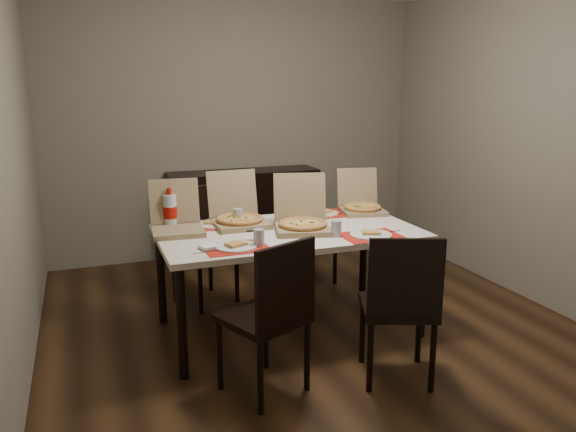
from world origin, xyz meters
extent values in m
cube|color=#3F2613|center=(0.00, 0.00, -0.01)|extent=(3.80, 4.00, 0.02)
cube|color=gray|center=(0.00, 2.01, 1.30)|extent=(3.80, 0.02, 2.60)
cube|color=gray|center=(-1.91, 0.00, 1.30)|extent=(0.02, 4.00, 2.60)
cube|color=gray|center=(1.91, 0.00, 1.30)|extent=(0.02, 4.00, 2.60)
cube|color=black|center=(0.00, 1.78, 0.45)|extent=(1.50, 0.40, 0.90)
cube|color=beige|center=(-0.19, 0.00, 0.73)|extent=(1.80, 1.00, 0.04)
cylinder|color=black|center=(-1.03, -0.44, 0.35)|extent=(0.06, 0.06, 0.71)
cylinder|color=black|center=(0.65, -0.44, 0.35)|extent=(0.06, 0.06, 0.71)
cylinder|color=black|center=(-1.03, 0.44, 0.35)|extent=(0.06, 0.06, 0.71)
cylinder|color=black|center=(0.65, 0.44, 0.35)|extent=(0.06, 0.06, 0.71)
cube|color=black|center=(-0.61, -0.73, 0.45)|extent=(0.55, 0.55, 0.04)
cube|color=black|center=(-0.53, -0.90, 0.70)|extent=(0.40, 0.20, 0.46)
cylinder|color=black|center=(-0.70, -0.96, 0.21)|extent=(0.04, 0.04, 0.43)
cylinder|color=black|center=(-0.37, -0.82, 0.21)|extent=(0.04, 0.04, 0.43)
cylinder|color=black|center=(-0.85, -0.63, 0.21)|extent=(0.04, 0.04, 0.43)
cylinder|color=black|center=(-0.52, -0.49, 0.21)|extent=(0.04, 0.04, 0.43)
cube|color=black|center=(0.19, -0.86, 0.45)|extent=(0.54, 0.54, 0.04)
cube|color=black|center=(0.13, -1.04, 0.70)|extent=(0.40, 0.18, 0.46)
cylinder|color=black|center=(-0.04, -0.96, 0.21)|extent=(0.04, 0.04, 0.43)
cylinder|color=black|center=(0.30, -1.09, 0.21)|extent=(0.04, 0.04, 0.43)
cylinder|color=black|center=(0.09, -0.63, 0.21)|extent=(0.04, 0.04, 0.43)
cylinder|color=black|center=(0.42, -0.75, 0.21)|extent=(0.04, 0.04, 0.43)
cube|color=black|center=(-0.63, 0.73, 0.45)|extent=(0.55, 0.55, 0.04)
cube|color=black|center=(-0.71, 0.91, 0.70)|extent=(0.40, 0.20, 0.46)
cylinder|color=black|center=(-0.54, 0.97, 0.21)|extent=(0.04, 0.04, 0.43)
cylinder|color=black|center=(-0.87, 0.82, 0.21)|extent=(0.04, 0.04, 0.43)
cylinder|color=black|center=(-0.40, 0.64, 0.21)|extent=(0.04, 0.04, 0.43)
cylinder|color=black|center=(-0.73, 0.49, 0.21)|extent=(0.04, 0.04, 0.43)
cube|color=black|center=(0.31, 0.86, 0.45)|extent=(0.52, 0.52, 0.04)
cube|color=black|center=(0.26, 1.04, 0.70)|extent=(0.41, 0.15, 0.46)
cylinder|color=black|center=(0.43, 1.08, 0.21)|extent=(0.04, 0.04, 0.43)
cylinder|color=black|center=(0.09, 0.98, 0.21)|extent=(0.04, 0.04, 0.43)
cylinder|color=black|center=(0.53, 0.74, 0.21)|extent=(0.04, 0.04, 0.43)
cylinder|color=black|center=(0.19, 0.64, 0.21)|extent=(0.04, 0.04, 0.43)
cube|color=red|center=(-0.65, -0.30, 0.75)|extent=(0.40, 0.30, 0.00)
cylinder|color=white|center=(-0.65, -0.30, 0.76)|extent=(0.26, 0.26, 0.01)
cube|color=#DBCF6D|center=(-0.65, -0.30, 0.78)|extent=(0.14, 0.13, 0.02)
cylinder|color=#9C9FA6|center=(-0.50, -0.31, 0.81)|extent=(0.07, 0.07, 0.11)
cube|color=#B2B2B7|center=(-0.82, -0.33, 0.75)|extent=(0.20, 0.04, 0.00)
cube|color=white|center=(-0.81, -0.26, 0.76)|extent=(0.13, 0.13, 0.02)
cube|color=red|center=(0.28, -0.35, 0.75)|extent=(0.40, 0.30, 0.00)
cylinder|color=white|center=(0.28, -0.35, 0.76)|extent=(0.28, 0.28, 0.01)
cube|color=#DBCF6D|center=(0.28, -0.35, 0.78)|extent=(0.14, 0.13, 0.02)
cylinder|color=#9C9FA6|center=(0.06, -0.27, 0.81)|extent=(0.07, 0.07, 0.11)
cube|color=#B2B2B7|center=(0.44, -0.31, 0.75)|extent=(0.20, 0.04, 0.00)
cube|color=red|center=(-0.65, 0.30, 0.75)|extent=(0.40, 0.30, 0.00)
cylinder|color=white|center=(-0.65, 0.30, 0.76)|extent=(0.26, 0.26, 0.01)
cube|color=#DBCF6D|center=(-0.65, 0.30, 0.78)|extent=(0.15, 0.14, 0.02)
cylinder|color=#9C9FA6|center=(-0.47, 0.30, 0.81)|extent=(0.07, 0.07, 0.11)
cube|color=#B2B2B7|center=(-0.79, 0.35, 0.75)|extent=(0.20, 0.04, 0.00)
cube|color=white|center=(-0.81, 0.34, 0.76)|extent=(0.13, 0.13, 0.02)
cube|color=red|center=(0.24, 0.35, 0.75)|extent=(0.40, 0.30, 0.00)
cylinder|color=white|center=(0.24, 0.35, 0.76)|extent=(0.23, 0.23, 0.01)
cube|color=#DBCF6D|center=(0.24, 0.35, 0.78)|extent=(0.14, 0.12, 0.02)
cylinder|color=#9C9FA6|center=(0.10, 0.28, 0.81)|extent=(0.07, 0.07, 0.11)
cube|color=#B2B2B7|center=(0.45, 0.33, 0.75)|extent=(0.20, 0.04, 0.00)
cube|color=white|center=(-0.23, -0.10, 0.76)|extent=(0.16, 0.16, 0.02)
cube|color=#87704E|center=(-0.10, -0.07, 0.77)|extent=(0.46, 0.46, 0.04)
cube|color=#87704E|center=(-0.05, 0.12, 0.96)|extent=(0.38, 0.18, 0.34)
cylinder|color=#DBCF6D|center=(-0.10, -0.07, 0.80)|extent=(0.39, 0.39, 0.02)
cube|color=#87704E|center=(0.55, 0.29, 0.77)|extent=(0.39, 0.39, 0.03)
cube|color=#87704E|center=(0.58, 0.45, 0.93)|extent=(0.34, 0.14, 0.30)
cylinder|color=#DBCF6D|center=(0.55, 0.29, 0.79)|extent=(0.33, 0.33, 0.02)
cube|color=#87704E|center=(-0.93, 0.18, 0.77)|extent=(0.37, 0.37, 0.03)
cube|color=#87704E|center=(-0.92, 0.35, 0.94)|extent=(0.35, 0.10, 0.31)
cube|color=#87704E|center=(-0.47, 0.22, 0.77)|extent=(0.38, 0.38, 0.04)
cube|color=#87704E|center=(-0.48, 0.41, 0.96)|extent=(0.38, 0.09, 0.34)
cylinder|color=#DBCF6D|center=(-0.47, 0.22, 0.80)|extent=(0.33, 0.33, 0.02)
cylinder|color=black|center=(-0.46, 0.16, 0.76)|extent=(0.25, 0.25, 0.01)
cylinder|color=gold|center=(-0.46, 0.16, 0.77)|extent=(0.20, 0.20, 0.02)
imported|color=white|center=(-0.03, 0.17, 0.76)|extent=(0.14, 0.14, 0.03)
cylinder|color=silver|center=(-0.95, 0.34, 0.87)|extent=(0.09, 0.09, 0.24)
cylinder|color=#AF1208|center=(-0.95, 0.34, 0.87)|extent=(0.10, 0.10, 0.08)
cylinder|color=#AF1208|center=(-0.95, 0.34, 1.02)|extent=(0.03, 0.03, 0.05)
camera|label=1|loc=(-1.51, -3.57, 1.76)|focal=35.00mm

